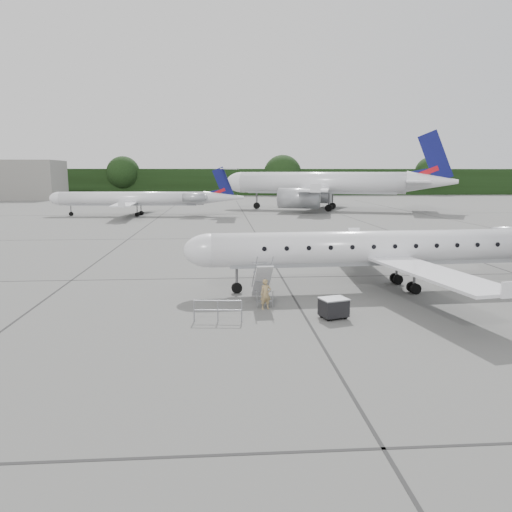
{
  "coord_description": "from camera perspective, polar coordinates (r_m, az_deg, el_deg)",
  "views": [
    {
      "loc": [
        -8.46,
        -24.59,
        6.8
      ],
      "look_at": [
        -6.52,
        2.3,
        2.3
      ],
      "focal_mm": 35.0,
      "sensor_mm": 36.0,
      "label": 1
    }
  ],
  "objects": [
    {
      "name": "treeline",
      "position": [
        154.84,
        -1.0,
        8.45
      ],
      "size": [
        260.0,
        4.0,
        8.0
      ],
      "primitive_type": "cube",
      "color": "black",
      "rests_on": "ground"
    },
    {
      "name": "ground",
      "position": [
        26.88,
        14.44,
        -5.48
      ],
      "size": [
        320.0,
        320.0,
        0.0
      ],
      "primitive_type": "plane",
      "color": "#5F5F5D",
      "rests_on": "ground"
    },
    {
      "name": "main_regional_jet",
      "position": [
        30.18,
        15.23,
        2.8
      ],
      "size": [
        27.98,
        20.83,
        6.92
      ],
      "primitive_type": null,
      "rotation": [
        0.0,
        0.0,
        0.05
      ],
      "color": "silver",
      "rests_on": "ground"
    },
    {
      "name": "airstair",
      "position": [
        26.37,
        0.7,
        -3.04
      ],
      "size": [
        0.97,
        2.45,
        2.17
      ],
      "primitive_type": null,
      "rotation": [
        0.0,
        0.0,
        0.05
      ],
      "color": "silver",
      "rests_on": "ground"
    },
    {
      "name": "baggage_cart",
      "position": [
        23.95,
        8.86,
        -5.85
      ],
      "size": [
        1.42,
        1.27,
        1.03
      ],
      "primitive_type": null,
      "rotation": [
        0.0,
        0.0,
        0.3
      ],
      "color": "black",
      "rests_on": "ground"
    },
    {
      "name": "bg_narrowbody",
      "position": [
        93.08,
        7.42,
        9.49
      ],
      "size": [
        45.81,
        39.3,
        13.88
      ],
      "primitive_type": null,
      "rotation": [
        0.0,
        0.0,
        -0.35
      ],
      "color": "silver",
      "rests_on": "ground"
    },
    {
      "name": "passenger",
      "position": [
        25.14,
        1.12,
        -4.39
      ],
      "size": [
        0.64,
        0.51,
        1.55
      ],
      "primitive_type": "imported",
      "rotation": [
        0.0,
        0.0,
        0.27
      ],
      "color": "#9C8355",
      "rests_on": "ground"
    },
    {
      "name": "bg_regional_left",
      "position": [
        82.17,
        -14.02,
        7.14
      ],
      "size": [
        30.5,
        22.84,
        7.67
      ],
      "primitive_type": null,
      "rotation": [
        0.0,
        0.0,
        -0.06
      ],
      "color": "silver",
      "rests_on": "ground"
    },
    {
      "name": "safety_railing",
      "position": [
        23.2,
        -4.39,
        -6.31
      ],
      "size": [
        2.2,
        0.29,
        1.0
      ],
      "primitive_type": null,
      "rotation": [
        0.0,
        0.0,
        -0.09
      ],
      "color": "gray",
      "rests_on": "ground"
    }
  ]
}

